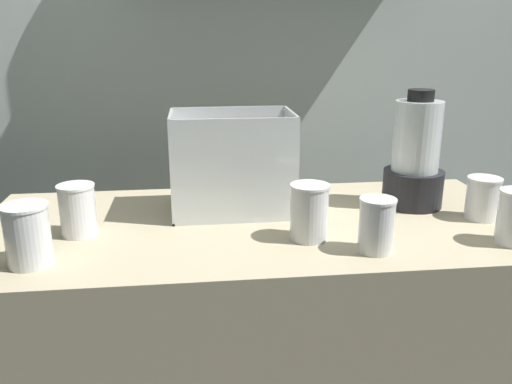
{
  "coord_description": "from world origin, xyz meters",
  "views": [
    {
      "loc": [
        -0.15,
        -1.25,
        1.37
      ],
      "look_at": [
        0.0,
        0.0,
        0.98
      ],
      "focal_mm": 36.84,
      "sensor_mm": 36.0,
      "label": 1
    }
  ],
  "objects_px": {
    "juice_cup_carrot_left": "(78,212)",
    "juice_cup_mango_right": "(376,228)",
    "juice_cup_carrot_rightmost": "(482,200)",
    "blender_pitcher": "(415,160)",
    "juice_cup_mango_middle": "(309,216)",
    "carrot_display_bin": "(232,180)",
    "juice_cup_beet_far_left": "(28,239)"
  },
  "relations": [
    {
      "from": "juice_cup_carrot_left",
      "to": "juice_cup_mango_right",
      "type": "relative_size",
      "value": 1.01
    },
    {
      "from": "juice_cup_carrot_rightmost",
      "to": "blender_pitcher",
      "type": "bearing_deg",
      "value": 137.27
    },
    {
      "from": "juice_cup_mango_middle",
      "to": "carrot_display_bin",
      "type": "bearing_deg",
      "value": 126.46
    },
    {
      "from": "carrot_display_bin",
      "to": "juice_cup_mango_middle",
      "type": "height_order",
      "value": "carrot_display_bin"
    },
    {
      "from": "carrot_display_bin",
      "to": "juice_cup_mango_middle",
      "type": "bearing_deg",
      "value": -53.54
    },
    {
      "from": "juice_cup_carrot_left",
      "to": "carrot_display_bin",
      "type": "bearing_deg",
      "value": 19.18
    },
    {
      "from": "juice_cup_mango_middle",
      "to": "juice_cup_carrot_rightmost",
      "type": "relative_size",
      "value": 1.21
    },
    {
      "from": "juice_cup_beet_far_left",
      "to": "juice_cup_carrot_left",
      "type": "xyz_separation_m",
      "value": [
        0.07,
        0.16,
        -0.0
      ]
    },
    {
      "from": "juice_cup_beet_far_left",
      "to": "juice_cup_mango_right",
      "type": "bearing_deg",
      "value": -1.44
    },
    {
      "from": "carrot_display_bin",
      "to": "juice_cup_carrot_left",
      "type": "distance_m",
      "value": 0.4
    },
    {
      "from": "juice_cup_carrot_left",
      "to": "juice_cup_mango_middle",
      "type": "distance_m",
      "value": 0.55
    },
    {
      "from": "juice_cup_beet_far_left",
      "to": "carrot_display_bin",
      "type": "bearing_deg",
      "value": 33.36
    },
    {
      "from": "juice_cup_mango_middle",
      "to": "juice_cup_carrot_rightmost",
      "type": "xyz_separation_m",
      "value": [
        0.47,
        0.08,
        -0.01
      ]
    },
    {
      "from": "juice_cup_carrot_rightmost",
      "to": "juice_cup_carrot_left",
      "type": "bearing_deg",
      "value": 179.63
    },
    {
      "from": "blender_pitcher",
      "to": "carrot_display_bin",
      "type": "bearing_deg",
      "value": 178.67
    },
    {
      "from": "juice_cup_carrot_left",
      "to": "juice_cup_beet_far_left",
      "type": "bearing_deg",
      "value": -112.74
    },
    {
      "from": "blender_pitcher",
      "to": "juice_cup_carrot_left",
      "type": "height_order",
      "value": "blender_pitcher"
    },
    {
      "from": "blender_pitcher",
      "to": "juice_cup_mango_right",
      "type": "xyz_separation_m",
      "value": [
        -0.21,
        -0.3,
        -0.08
      ]
    },
    {
      "from": "juice_cup_carrot_left",
      "to": "juice_cup_carrot_rightmost",
      "type": "relative_size",
      "value": 1.13
    },
    {
      "from": "blender_pitcher",
      "to": "juice_cup_carrot_rightmost",
      "type": "distance_m",
      "value": 0.2
    },
    {
      "from": "carrot_display_bin",
      "to": "juice_cup_mango_right",
      "type": "bearing_deg",
      "value": -46.48
    },
    {
      "from": "juice_cup_carrot_left",
      "to": "juice_cup_mango_right",
      "type": "xyz_separation_m",
      "value": [
        0.67,
        -0.18,
        -0.0
      ]
    },
    {
      "from": "juice_cup_carrot_left",
      "to": "juice_cup_carrot_rightmost",
      "type": "height_order",
      "value": "juice_cup_carrot_left"
    },
    {
      "from": "carrot_display_bin",
      "to": "juice_cup_beet_far_left",
      "type": "xyz_separation_m",
      "value": [
        -0.44,
        -0.29,
        -0.03
      ]
    },
    {
      "from": "carrot_display_bin",
      "to": "juice_cup_mango_middle",
      "type": "xyz_separation_m",
      "value": [
        0.16,
        -0.22,
        -0.03
      ]
    },
    {
      "from": "juice_cup_carrot_rightmost",
      "to": "juice_cup_mango_middle",
      "type": "bearing_deg",
      "value": -169.91
    },
    {
      "from": "juice_cup_mango_right",
      "to": "juice_cup_mango_middle",
      "type": "bearing_deg",
      "value": 145.9
    },
    {
      "from": "juice_cup_beet_far_left",
      "to": "juice_cup_carrot_left",
      "type": "relative_size",
      "value": 1.06
    },
    {
      "from": "carrot_display_bin",
      "to": "juice_cup_mango_right",
      "type": "relative_size",
      "value": 2.6
    },
    {
      "from": "carrot_display_bin",
      "to": "juice_cup_carrot_rightmost",
      "type": "relative_size",
      "value": 2.9
    },
    {
      "from": "juice_cup_beet_far_left",
      "to": "juice_cup_mango_right",
      "type": "relative_size",
      "value": 1.07
    },
    {
      "from": "juice_cup_carrot_left",
      "to": "juice_cup_carrot_rightmost",
      "type": "bearing_deg",
      "value": -0.37
    }
  ]
}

